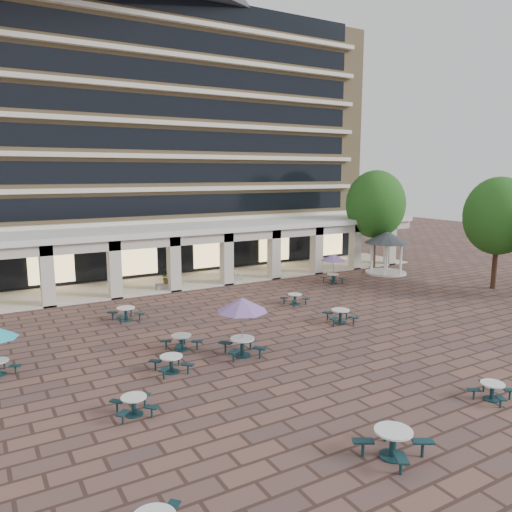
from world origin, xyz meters
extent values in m
plane|color=brown|center=(0.00, 0.00, 0.00)|extent=(120.00, 120.00, 0.00)
cube|color=#A3865C|center=(0.00, 25.50, 11.00)|extent=(40.00, 15.00, 22.00)
cube|color=beige|center=(0.00, 17.75, 4.50)|extent=(36.80, 0.50, 0.35)
cube|color=black|center=(0.00, 17.98, 5.80)|extent=(35.20, 0.05, 1.60)
cube|color=beige|center=(0.00, 17.75, 7.10)|extent=(36.80, 0.50, 0.35)
cube|color=black|center=(0.00, 17.98, 8.40)|extent=(35.20, 0.05, 1.60)
cube|color=beige|center=(0.00, 17.75, 9.70)|extent=(36.80, 0.50, 0.35)
cube|color=black|center=(0.00, 17.98, 11.00)|extent=(35.20, 0.05, 1.60)
cube|color=beige|center=(0.00, 17.75, 12.30)|extent=(36.80, 0.50, 0.35)
cube|color=black|center=(0.00, 17.98, 13.60)|extent=(35.20, 0.05, 1.60)
cube|color=beige|center=(0.00, 17.75, 14.90)|extent=(36.80, 0.50, 0.35)
cube|color=black|center=(0.00, 17.98, 16.20)|extent=(35.20, 0.05, 1.60)
cube|color=beige|center=(0.00, 17.75, 17.50)|extent=(36.80, 0.50, 0.35)
cube|color=black|center=(0.00, 17.98, 18.80)|extent=(35.20, 0.05, 1.60)
cube|color=beige|center=(0.00, 17.75, 20.10)|extent=(36.80, 0.50, 0.35)
cube|color=black|center=(0.00, 17.98, 21.40)|extent=(35.20, 0.05, 1.60)
cube|color=white|center=(0.00, 15.00, 4.20)|extent=(42.00, 6.60, 0.40)
cube|color=beige|center=(0.00, 12.15, 3.75)|extent=(42.00, 0.30, 0.90)
cube|color=black|center=(0.00, 17.70, 1.80)|extent=(38.00, 0.15, 3.20)
cube|color=beige|center=(0.00, 15.00, 0.06)|extent=(42.00, 6.00, 0.12)
cube|color=beige|center=(-10.56, 12.40, 2.00)|extent=(0.80, 0.80, 4.00)
cube|color=beige|center=(-6.33, 12.40, 2.00)|extent=(0.80, 0.80, 4.00)
cube|color=beige|center=(-2.11, 12.40, 2.00)|extent=(0.80, 0.80, 4.00)
cube|color=beige|center=(2.11, 12.40, 2.00)|extent=(0.80, 0.80, 4.00)
cube|color=beige|center=(6.33, 12.40, 2.00)|extent=(0.80, 0.80, 4.00)
cube|color=beige|center=(10.56, 12.40, 2.00)|extent=(0.80, 0.80, 4.00)
cube|color=beige|center=(14.78, 12.40, 2.00)|extent=(0.80, 0.80, 4.00)
cube|color=beige|center=(19.00, 12.40, 2.00)|extent=(0.80, 0.80, 4.00)
cube|color=#FFD88C|center=(-9.60, 17.55, 1.60)|extent=(3.20, 0.08, 2.40)
cube|color=#FFD88C|center=(-3.20, 17.55, 1.60)|extent=(3.20, 0.08, 2.40)
cube|color=#FFD88C|center=(3.20, 17.55, 1.60)|extent=(3.20, 0.08, 2.40)
cube|color=#FFD88C|center=(9.60, 17.55, 1.60)|extent=(3.20, 0.08, 2.40)
cube|color=#FFD88C|center=(16.00, 17.55, 1.60)|extent=(3.20, 0.08, 2.40)
cube|color=#122E36|center=(-10.95, -10.46, 0.46)|extent=(0.62, 0.60, 0.05)
cylinder|color=#122E36|center=(-4.17, -11.00, 0.02)|extent=(0.80, 0.80, 0.05)
cylinder|color=#122E36|center=(-4.17, -11.00, 0.38)|extent=(0.21, 0.21, 0.75)
cylinder|color=white|center=(-4.17, -11.00, 0.83)|extent=(1.14, 1.14, 0.06)
cube|color=#122E36|center=(-3.72, -10.24, 0.50)|extent=(0.59, 0.70, 0.06)
cylinder|color=#122E36|center=(-3.72, -10.24, 0.24)|extent=(0.09, 0.09, 0.48)
cube|color=#122E36|center=(-4.94, -10.55, 0.50)|extent=(0.70, 0.59, 0.06)
cylinder|color=#122E36|center=(-4.94, -10.55, 0.24)|extent=(0.09, 0.09, 0.48)
cube|color=#122E36|center=(-4.63, -11.76, 0.50)|extent=(0.59, 0.70, 0.06)
cylinder|color=#122E36|center=(-4.63, -11.76, 0.24)|extent=(0.09, 0.09, 0.48)
cube|color=#122E36|center=(-3.41, -11.45, 0.50)|extent=(0.70, 0.59, 0.06)
cylinder|color=#122E36|center=(-3.41, -11.45, 0.24)|extent=(0.09, 0.09, 0.48)
cylinder|color=#122E36|center=(1.86, -10.08, 0.02)|extent=(0.61, 0.61, 0.03)
cylinder|color=#122E36|center=(1.86, -10.08, 0.29)|extent=(0.16, 0.16, 0.57)
cylinder|color=white|center=(1.86, -10.08, 0.63)|extent=(0.87, 0.87, 0.04)
cube|color=#122E36|center=(2.20, -9.50, 0.38)|extent=(0.45, 0.53, 0.04)
cylinder|color=#122E36|center=(2.20, -9.50, 0.18)|extent=(0.07, 0.07, 0.36)
cube|color=#122E36|center=(1.28, -9.74, 0.38)|extent=(0.53, 0.45, 0.04)
cylinder|color=#122E36|center=(1.28, -9.74, 0.18)|extent=(0.07, 0.07, 0.36)
cube|color=#122E36|center=(1.52, -10.66, 0.38)|extent=(0.45, 0.53, 0.04)
cylinder|color=#122E36|center=(1.52, -10.66, 0.18)|extent=(0.07, 0.07, 0.36)
cube|color=#122E36|center=(2.44, -10.42, 0.38)|extent=(0.53, 0.45, 0.04)
cylinder|color=#122E36|center=(2.44, -10.42, 0.18)|extent=(0.07, 0.07, 0.36)
cube|color=#122E36|center=(-13.74, 2.36, 0.38)|extent=(0.40, 0.53, 0.04)
cylinder|color=#122E36|center=(-13.74, 2.36, 0.18)|extent=(0.07, 0.07, 0.36)
cube|color=#122E36|center=(-13.38, 1.48, 0.38)|extent=(0.53, 0.40, 0.04)
cylinder|color=#122E36|center=(-13.38, 1.48, 0.18)|extent=(0.07, 0.07, 0.36)
cylinder|color=#122E36|center=(-10.09, -4.53, 0.02)|extent=(0.63, 0.63, 0.04)
cylinder|color=#122E36|center=(-10.09, -4.53, 0.30)|extent=(0.16, 0.16, 0.59)
cylinder|color=white|center=(-10.09, -4.53, 0.66)|extent=(0.90, 0.90, 0.04)
cube|color=#122E36|center=(-9.56, -4.07, 0.40)|extent=(0.54, 0.51, 0.04)
cylinder|color=#122E36|center=(-9.56, -4.07, 0.19)|extent=(0.07, 0.07, 0.38)
cube|color=#122E36|center=(-10.55, -4.00, 0.40)|extent=(0.51, 0.54, 0.04)
cylinder|color=#122E36|center=(-10.55, -4.00, 0.19)|extent=(0.07, 0.07, 0.38)
cube|color=#122E36|center=(-10.61, -4.99, 0.40)|extent=(0.54, 0.51, 0.04)
cylinder|color=#122E36|center=(-10.61, -4.99, 0.19)|extent=(0.07, 0.07, 0.38)
cube|color=#122E36|center=(-9.63, -5.06, 0.40)|extent=(0.51, 0.54, 0.04)
cylinder|color=#122E36|center=(-9.63, -5.06, 0.19)|extent=(0.07, 0.07, 0.38)
cylinder|color=#122E36|center=(-4.06, -1.41, 0.02)|extent=(0.80, 0.80, 0.05)
cylinder|color=#122E36|center=(-4.06, -1.41, 0.38)|extent=(0.20, 0.20, 0.75)
cylinder|color=white|center=(-4.06, -1.41, 0.83)|extent=(1.14, 1.14, 0.06)
cube|color=#122E36|center=(-3.34, -0.90, 0.50)|extent=(0.69, 0.62, 0.06)
cylinder|color=#122E36|center=(-3.34, -0.90, 0.24)|extent=(0.09, 0.09, 0.48)
cube|color=#122E36|center=(-4.57, -0.68, 0.50)|extent=(0.62, 0.69, 0.06)
cylinder|color=#122E36|center=(-4.57, -0.68, 0.24)|extent=(0.09, 0.09, 0.48)
cube|color=#122E36|center=(-4.78, -1.92, 0.50)|extent=(0.69, 0.62, 0.06)
cylinder|color=#122E36|center=(-4.78, -1.92, 0.24)|extent=(0.09, 0.09, 0.48)
cube|color=#122E36|center=(-3.55, -2.13, 0.50)|extent=(0.62, 0.69, 0.06)
cylinder|color=#122E36|center=(-3.55, -2.13, 0.24)|extent=(0.09, 0.09, 0.48)
cylinder|color=gray|center=(-4.06, -1.41, 1.36)|extent=(0.06, 0.06, 2.73)
cone|color=#8963AF|center=(-4.06, -1.41, 2.44)|extent=(2.39, 2.39, 0.63)
cylinder|color=#122E36|center=(-7.60, -1.60, 0.02)|extent=(0.68, 0.68, 0.04)
cylinder|color=#122E36|center=(-7.60, -1.60, 0.32)|extent=(0.17, 0.17, 0.64)
cylinder|color=white|center=(-7.60, -1.60, 0.71)|extent=(0.97, 0.97, 0.05)
cube|color=#122E36|center=(-7.07, -1.07, 0.43)|extent=(0.57, 0.57, 0.05)
cylinder|color=#122E36|center=(-7.07, -1.07, 0.20)|extent=(0.08, 0.08, 0.41)
cube|color=#122E36|center=(-8.13, -1.06, 0.43)|extent=(0.57, 0.57, 0.05)
cylinder|color=#122E36|center=(-8.13, -1.06, 0.20)|extent=(0.08, 0.08, 0.41)
cube|color=#122E36|center=(-8.14, -2.13, 0.43)|extent=(0.57, 0.57, 0.05)
cylinder|color=#122E36|center=(-8.14, -2.13, 0.20)|extent=(0.08, 0.08, 0.41)
cube|color=#122E36|center=(-7.07, -2.13, 0.43)|extent=(0.57, 0.57, 0.05)
cylinder|color=#122E36|center=(-7.07, -2.13, 0.20)|extent=(0.08, 0.08, 0.41)
cylinder|color=#122E36|center=(-6.20, 0.77, 0.02)|extent=(0.67, 0.67, 0.04)
cylinder|color=#122E36|center=(-6.20, 0.77, 0.32)|extent=(0.17, 0.17, 0.64)
cylinder|color=white|center=(-6.20, 0.77, 0.70)|extent=(0.96, 0.96, 0.05)
cube|color=#122E36|center=(-5.80, 1.41, 0.42)|extent=(0.51, 0.59, 0.05)
cylinder|color=#122E36|center=(-5.80, 1.41, 0.20)|extent=(0.08, 0.08, 0.40)
cube|color=#122E36|center=(-6.84, 1.18, 0.42)|extent=(0.59, 0.51, 0.05)
cylinder|color=#122E36|center=(-6.84, 1.18, 0.20)|extent=(0.08, 0.08, 0.40)
cube|color=#122E36|center=(-6.61, 0.14, 0.42)|extent=(0.51, 0.59, 0.05)
cylinder|color=#122E36|center=(-6.61, 0.14, 0.20)|extent=(0.08, 0.08, 0.40)
cube|color=#122E36|center=(-5.57, 0.37, 0.42)|extent=(0.59, 0.51, 0.05)
cylinder|color=#122E36|center=(-5.57, 0.37, 0.20)|extent=(0.08, 0.08, 0.40)
cylinder|color=#122E36|center=(3.19, 0.32, 0.02)|extent=(0.73, 0.73, 0.04)
cylinder|color=#122E36|center=(3.19, 0.32, 0.34)|extent=(0.19, 0.19, 0.68)
cylinder|color=white|center=(3.19, 0.32, 0.76)|extent=(1.04, 1.04, 0.05)
cube|color=#122E36|center=(3.93, 0.65, 0.46)|extent=(0.64, 0.50, 0.05)
cylinder|color=#122E36|center=(3.93, 0.65, 0.22)|extent=(0.08, 0.08, 0.44)
cube|color=#122E36|center=(2.86, 1.06, 0.46)|extent=(0.50, 0.64, 0.05)
cylinder|color=#122E36|center=(2.86, 1.06, 0.22)|extent=(0.08, 0.08, 0.44)
cube|color=#122E36|center=(2.45, -0.01, 0.46)|extent=(0.64, 0.50, 0.05)
cylinder|color=#122E36|center=(2.45, -0.01, 0.22)|extent=(0.08, 0.08, 0.44)
cube|color=#122E36|center=(3.52, -0.42, 0.46)|extent=(0.50, 0.64, 0.05)
cylinder|color=#122E36|center=(3.52, -0.42, 0.22)|extent=(0.08, 0.08, 0.44)
cylinder|color=#122E36|center=(9.41, 8.72, 0.02)|extent=(0.65, 0.65, 0.04)
cylinder|color=#122E36|center=(9.41, 8.72, 0.31)|extent=(0.17, 0.17, 0.61)
cylinder|color=white|center=(9.41, 8.72, 0.68)|extent=(0.93, 0.93, 0.05)
cube|color=#122E36|center=(9.97, 9.19, 0.41)|extent=(0.56, 0.53, 0.05)
cylinder|color=#122E36|center=(9.97, 9.19, 0.20)|extent=(0.07, 0.07, 0.39)
cube|color=#122E36|center=(8.94, 9.28, 0.41)|extent=(0.53, 0.56, 0.05)
cylinder|color=#122E36|center=(8.94, 9.28, 0.20)|extent=(0.07, 0.07, 0.39)
cube|color=#122E36|center=(8.85, 8.26, 0.41)|extent=(0.56, 0.53, 0.05)
cylinder|color=#122E36|center=(8.85, 8.26, 0.20)|extent=(0.07, 0.07, 0.39)
cube|color=#122E36|center=(9.88, 8.17, 0.41)|extent=(0.53, 0.56, 0.05)
cylinder|color=#122E36|center=(9.88, 8.17, 0.20)|extent=(0.07, 0.07, 0.39)
cylinder|color=gray|center=(9.41, 8.72, 1.12)|extent=(0.05, 0.05, 2.24)
cone|color=#8963AF|center=(9.41, 8.72, 2.00)|extent=(1.96, 1.96, 0.51)
cylinder|color=#122E36|center=(-7.17, 6.86, 0.02)|extent=(0.72, 0.72, 0.04)
cylinder|color=#122E36|center=(-7.17, 6.86, 0.34)|extent=(0.19, 0.19, 0.68)
cylinder|color=white|center=(-7.17, 6.86, 0.75)|extent=(1.03, 1.03, 0.05)
cube|color=#122E36|center=(-6.69, 7.51, 0.45)|extent=(0.57, 0.63, 0.05)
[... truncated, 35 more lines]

